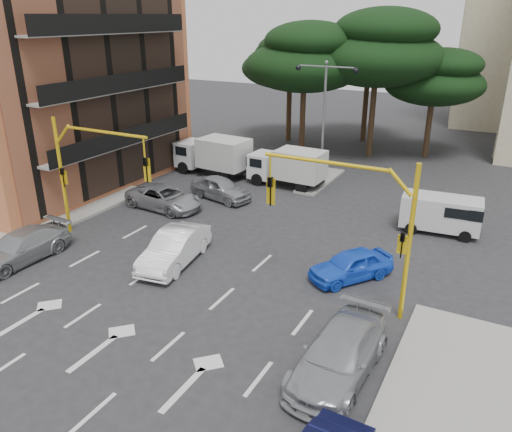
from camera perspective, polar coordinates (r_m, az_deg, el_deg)
The scene contains 20 objects.
ground at distance 21.27m, azimuth -8.54°, elevation -8.01°, with size 120.00×120.00×0.00m, color #28282B.
median_strip at distance 34.26m, azimuth 7.39°, elevation 4.02°, with size 1.40×6.00×0.15m, color gray.
apartment_orange at distance 37.16m, azimuth -25.00°, elevation 14.33°, with size 15.19×16.15×13.70m.
pine_left_near at distance 39.71m, azimuth 5.63°, elevation 17.66°, with size 9.15×9.15×10.23m.
pine_center at distance 39.95m, azimuth 13.82°, elevation 18.19°, with size 9.98×9.98×11.16m.
pine_left_far at distance 44.62m, azimuth 3.97°, elevation 17.28°, with size 8.32×8.32×9.30m.
pine_right at distance 41.25m, azimuth 19.84°, elevation 14.74°, with size 7.49×7.49×8.37m.
pine_back at distance 45.33m, azimuth 12.92°, elevation 17.77°, with size 9.15×9.15×10.23m.
signal_mast_right at distance 18.43m, azimuth 11.94°, elevation 0.31°, with size 5.79×0.37×6.00m.
signal_mast_left at distance 25.45m, azimuth -18.88°, elevation 5.63°, with size 5.79×0.37×6.00m.
street_lamp_center at distance 33.02m, azimuth 7.85°, elevation 12.88°, with size 4.16×0.36×7.77m.
car_white_hatch at distance 22.89m, azimuth -9.29°, elevation -3.63°, with size 1.61×4.61×1.52m, color white.
car_blue_compact at distance 21.75m, azimuth 10.81°, elevation -5.52°, with size 1.52×3.77×1.28m, color blue.
car_silver_wagon at distance 25.26m, azimuth -25.35°, elevation -3.23°, with size 1.93×4.76×1.38m, color #9B9FA2.
car_silver_cross_a at distance 29.54m, azimuth -10.45°, elevation 2.07°, with size 2.18×4.73×1.32m, color #9DA0A5.
car_silver_cross_b at distance 30.63m, azimuth -4.06°, elevation 3.20°, with size 1.66×4.12×1.41m, color #999BA1.
car_silver_parked at distance 16.33m, azimuth 9.50°, elevation -15.31°, with size 2.05×5.05×1.47m, color #9B9EA2.
van_white at distance 27.47m, azimuth 20.34°, elevation 0.18°, with size 1.77×3.91×1.96m, color silver, non-canonical shape.
box_truck_a at distance 35.37m, azimuth -4.98°, elevation 6.86°, with size 2.31×5.50×2.71m, color silver, non-canonical shape.
box_truck_b at distance 32.89m, azimuth 3.58°, elevation 5.54°, with size 2.14×5.09×2.50m, color white, non-canonical shape.
Camera 1 is at (11.32, -14.59, 10.55)m, focal length 35.00 mm.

